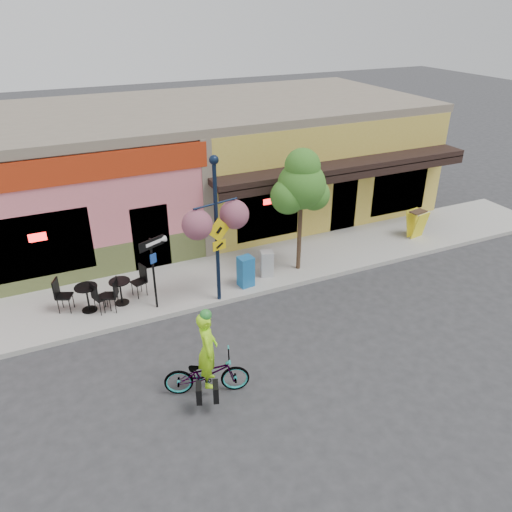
{
  "coord_description": "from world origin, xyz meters",
  "views": [
    {
      "loc": [
        -6.04,
        -11.23,
        8.05
      ],
      "look_at": [
        -0.61,
        0.5,
        1.4
      ],
      "focal_mm": 35.0,
      "sensor_mm": 36.0,
      "label": 1
    }
  ],
  "objects_px": {
    "cyclist_rider": "(208,358)",
    "one_way_sign": "(154,274)",
    "building": "(197,162)",
    "newspaper_box_blue": "(246,271)",
    "bicycle": "(207,374)",
    "newspaper_box_grey": "(267,264)",
    "street_tree": "(301,211)",
    "lamp_post": "(217,232)"
  },
  "relations": [
    {
      "from": "cyclist_rider",
      "to": "one_way_sign",
      "type": "height_order",
      "value": "one_way_sign"
    },
    {
      "from": "building",
      "to": "newspaper_box_blue",
      "type": "height_order",
      "value": "building"
    },
    {
      "from": "bicycle",
      "to": "one_way_sign",
      "type": "relative_size",
      "value": 0.89
    },
    {
      "from": "newspaper_box_blue",
      "to": "newspaper_box_grey",
      "type": "xyz_separation_m",
      "value": [
        0.86,
        0.3,
        -0.06
      ]
    },
    {
      "from": "cyclist_rider",
      "to": "one_way_sign",
      "type": "xyz_separation_m",
      "value": [
        -0.24,
        3.74,
        0.31
      ]
    },
    {
      "from": "bicycle",
      "to": "street_tree",
      "type": "relative_size",
      "value": 0.48
    },
    {
      "from": "building",
      "to": "bicycle",
      "type": "height_order",
      "value": "building"
    },
    {
      "from": "one_way_sign",
      "to": "newspaper_box_blue",
      "type": "xyz_separation_m",
      "value": [
        2.83,
        0.05,
        -0.61
      ]
    },
    {
      "from": "building",
      "to": "one_way_sign",
      "type": "relative_size",
      "value": 8.32
    },
    {
      "from": "newspaper_box_grey",
      "to": "lamp_post",
      "type": "bearing_deg",
      "value": -144.38
    },
    {
      "from": "lamp_post",
      "to": "newspaper_box_grey",
      "type": "height_order",
      "value": "lamp_post"
    },
    {
      "from": "street_tree",
      "to": "newspaper_box_grey",
      "type": "bearing_deg",
      "value": 179.8
    },
    {
      "from": "lamp_post",
      "to": "newspaper_box_grey",
      "type": "bearing_deg",
      "value": 7.93
    },
    {
      "from": "building",
      "to": "lamp_post",
      "type": "distance_m",
      "value": 7.07
    },
    {
      "from": "one_way_sign",
      "to": "newspaper_box_grey",
      "type": "height_order",
      "value": "one_way_sign"
    },
    {
      "from": "cyclist_rider",
      "to": "street_tree",
      "type": "xyz_separation_m",
      "value": [
        4.6,
        4.08,
        1.25
      ]
    },
    {
      "from": "lamp_post",
      "to": "newspaper_box_blue",
      "type": "height_order",
      "value": "lamp_post"
    },
    {
      "from": "cyclist_rider",
      "to": "one_way_sign",
      "type": "relative_size",
      "value": 0.85
    },
    {
      "from": "lamp_post",
      "to": "bicycle",
      "type": "bearing_deg",
      "value": -127.22
    },
    {
      "from": "building",
      "to": "bicycle",
      "type": "xyz_separation_m",
      "value": [
        -3.35,
        -10.25,
        -1.74
      ]
    },
    {
      "from": "bicycle",
      "to": "street_tree",
      "type": "bearing_deg",
      "value": -30.29
    },
    {
      "from": "one_way_sign",
      "to": "newspaper_box_grey",
      "type": "xyz_separation_m",
      "value": [
        3.69,
        0.35,
        -0.67
      ]
    },
    {
      "from": "building",
      "to": "cyclist_rider",
      "type": "bearing_deg",
      "value": -107.84
    },
    {
      "from": "building",
      "to": "newspaper_box_grey",
      "type": "xyz_separation_m",
      "value": [
        0.15,
        -6.16,
        -1.68
      ]
    },
    {
      "from": "bicycle",
      "to": "newspaper_box_blue",
      "type": "bearing_deg",
      "value": -16.4
    },
    {
      "from": "newspaper_box_blue",
      "to": "newspaper_box_grey",
      "type": "relative_size",
      "value": 1.15
    },
    {
      "from": "building",
      "to": "street_tree",
      "type": "relative_size",
      "value": 4.48
    },
    {
      "from": "bicycle",
      "to": "lamp_post",
      "type": "xyz_separation_m",
      "value": [
        1.6,
        3.4,
        1.82
      ]
    },
    {
      "from": "cyclist_rider",
      "to": "newspaper_box_blue",
      "type": "bearing_deg",
      "value": -15.89
    },
    {
      "from": "bicycle",
      "to": "cyclist_rider",
      "type": "xyz_separation_m",
      "value": [
        0.05,
        0.0,
        0.42
      ]
    },
    {
      "from": "building",
      "to": "newspaper_box_grey",
      "type": "bearing_deg",
      "value": -88.6
    },
    {
      "from": "cyclist_rider",
      "to": "newspaper_box_blue",
      "type": "height_order",
      "value": "cyclist_rider"
    },
    {
      "from": "cyclist_rider",
      "to": "lamp_post",
      "type": "xyz_separation_m",
      "value": [
        1.55,
        3.4,
        1.4
      ]
    },
    {
      "from": "newspaper_box_grey",
      "to": "cyclist_rider",
      "type": "bearing_deg",
      "value": -114.46
    },
    {
      "from": "bicycle",
      "to": "lamp_post",
      "type": "relative_size",
      "value": 0.44
    },
    {
      "from": "one_way_sign",
      "to": "newspaper_box_grey",
      "type": "distance_m",
      "value": 3.77
    },
    {
      "from": "bicycle",
      "to": "building",
      "type": "bearing_deg",
      "value": 0.34
    },
    {
      "from": "cyclist_rider",
      "to": "building",
      "type": "bearing_deg",
      "value": 0.59
    },
    {
      "from": "cyclist_rider",
      "to": "newspaper_box_blue",
      "type": "xyz_separation_m",
      "value": [
        2.59,
        3.79,
        -0.29
      ]
    },
    {
      "from": "newspaper_box_blue",
      "to": "newspaper_box_grey",
      "type": "distance_m",
      "value": 0.92
    },
    {
      "from": "bicycle",
      "to": "cyclist_rider",
      "type": "distance_m",
      "value": 0.42
    },
    {
      "from": "building",
      "to": "street_tree",
      "type": "bearing_deg",
      "value": -78.06
    }
  ]
}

